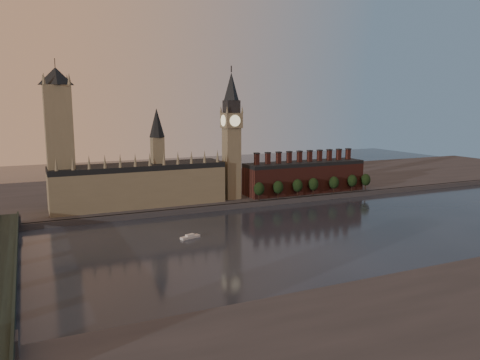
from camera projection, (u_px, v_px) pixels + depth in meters
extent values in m
plane|color=black|center=(289.00, 239.00, 283.90)|extent=(900.00, 900.00, 0.00)
cube|color=#404044|center=(230.00, 207.00, 364.29)|extent=(900.00, 4.00, 4.00)
cube|color=#404044|center=(193.00, 188.00, 445.01)|extent=(900.00, 180.00, 4.00)
cube|color=#787055|center=(139.00, 187.00, 357.35)|extent=(130.00, 30.00, 28.00)
cube|color=black|center=(139.00, 167.00, 354.79)|extent=(130.00, 30.00, 4.00)
cube|color=#787055|center=(158.00, 153.00, 359.38)|extent=(9.00, 9.00, 24.00)
cone|color=black|center=(157.00, 123.00, 355.71)|extent=(12.00, 12.00, 22.00)
cone|color=#787055|center=(56.00, 164.00, 316.78)|extent=(2.60, 2.60, 10.00)
cone|color=#787055|center=(73.00, 163.00, 321.21)|extent=(2.60, 2.60, 10.00)
cone|color=#787055|center=(89.00, 162.00, 325.63)|extent=(2.60, 2.60, 10.00)
cone|color=#787055|center=(105.00, 161.00, 330.06)|extent=(2.60, 2.60, 10.00)
cone|color=#787055|center=(120.00, 161.00, 334.48)|extent=(2.60, 2.60, 10.00)
cone|color=#787055|center=(135.00, 160.00, 338.91)|extent=(2.60, 2.60, 10.00)
cone|color=#787055|center=(150.00, 159.00, 343.33)|extent=(2.60, 2.60, 10.00)
cone|color=#787055|center=(164.00, 158.00, 347.76)|extent=(2.60, 2.60, 10.00)
cone|color=#787055|center=(178.00, 158.00, 352.18)|extent=(2.60, 2.60, 10.00)
cone|color=#787055|center=(191.00, 157.00, 356.61)|extent=(2.60, 2.60, 10.00)
cone|color=#787055|center=(205.00, 156.00, 361.03)|extent=(2.60, 2.60, 10.00)
cone|color=#787055|center=(217.00, 156.00, 365.46)|extent=(2.60, 2.60, 10.00)
cube|color=#787055|center=(60.00, 150.00, 329.71)|extent=(18.00, 18.00, 90.00)
cone|color=black|center=(56.00, 76.00, 321.57)|extent=(24.00, 24.00, 12.00)
cylinder|color=#232326|center=(55.00, 67.00, 320.61)|extent=(0.50, 0.50, 12.00)
cone|color=#787055|center=(44.00, 78.00, 311.41)|extent=(3.00, 3.00, 8.00)
cone|color=#787055|center=(69.00, 79.00, 318.01)|extent=(3.00, 3.00, 8.00)
cone|color=#787055|center=(43.00, 79.00, 325.76)|extent=(3.00, 3.00, 8.00)
cone|color=#787055|center=(67.00, 80.00, 332.36)|extent=(3.00, 3.00, 8.00)
cube|color=#787055|center=(232.00, 164.00, 381.41)|extent=(12.00, 12.00, 58.00)
cube|color=#787055|center=(231.00, 120.00, 375.82)|extent=(14.00, 14.00, 12.00)
cube|color=#232326|center=(231.00, 107.00, 374.06)|extent=(11.00, 11.00, 10.00)
cone|color=black|center=(231.00, 86.00, 371.50)|extent=(13.00, 13.00, 22.00)
cylinder|color=#232326|center=(231.00, 69.00, 369.35)|extent=(1.00, 1.00, 5.00)
cylinder|color=beige|center=(235.00, 121.00, 369.36)|extent=(9.00, 0.50, 9.00)
cylinder|color=beige|center=(228.00, 120.00, 382.27)|extent=(9.00, 0.50, 9.00)
cylinder|color=beige|center=(223.00, 121.00, 372.85)|extent=(0.50, 9.00, 9.00)
cylinder|color=beige|center=(240.00, 120.00, 378.79)|extent=(0.50, 9.00, 9.00)
cone|color=#787055|center=(227.00, 109.00, 365.87)|extent=(2.00, 2.00, 6.00)
cone|color=#787055|center=(242.00, 109.00, 371.23)|extent=(2.00, 2.00, 6.00)
cone|color=#787055|center=(221.00, 109.00, 377.53)|extent=(2.00, 2.00, 6.00)
cone|color=#787055|center=(235.00, 109.00, 382.89)|extent=(2.00, 2.00, 6.00)
cube|color=#51241F|center=(304.00, 179.00, 412.99)|extent=(110.00, 25.00, 24.00)
cube|color=black|center=(304.00, 163.00, 410.84)|extent=(110.00, 25.00, 3.00)
cube|color=#51241F|center=(257.00, 159.00, 390.49)|extent=(3.50, 3.50, 9.00)
cube|color=#232326|center=(257.00, 153.00, 389.69)|extent=(4.20, 4.20, 1.00)
cube|color=#51241F|center=(268.00, 159.00, 394.80)|extent=(3.50, 3.50, 9.00)
cube|color=#232326|center=(268.00, 153.00, 394.00)|extent=(4.20, 4.20, 1.00)
cube|color=#51241F|center=(279.00, 158.00, 399.11)|extent=(3.50, 3.50, 9.00)
cube|color=#232326|center=(279.00, 152.00, 398.31)|extent=(4.20, 4.20, 1.00)
cube|color=#51241F|center=(289.00, 157.00, 403.42)|extent=(3.50, 3.50, 9.00)
cube|color=#232326|center=(289.00, 152.00, 402.62)|extent=(4.20, 4.20, 1.00)
cube|color=#51241F|center=(299.00, 157.00, 407.73)|extent=(3.50, 3.50, 9.00)
cube|color=#232326|center=(300.00, 151.00, 406.93)|extent=(4.20, 4.20, 1.00)
cube|color=#51241F|center=(310.00, 156.00, 412.04)|extent=(3.50, 3.50, 9.00)
cube|color=#232326|center=(310.00, 151.00, 411.24)|extent=(4.20, 4.20, 1.00)
cube|color=#51241F|center=(320.00, 156.00, 416.34)|extent=(3.50, 3.50, 9.00)
cube|color=#232326|center=(320.00, 150.00, 415.54)|extent=(4.20, 4.20, 1.00)
cube|color=#51241F|center=(329.00, 155.00, 420.65)|extent=(3.50, 3.50, 9.00)
cube|color=#232326|center=(329.00, 150.00, 419.85)|extent=(4.20, 4.20, 1.00)
cube|color=#51241F|center=(339.00, 155.00, 424.96)|extent=(3.50, 3.50, 9.00)
cube|color=#232326|center=(339.00, 149.00, 424.16)|extent=(4.20, 4.20, 1.00)
cube|color=#51241F|center=(348.00, 154.00, 429.27)|extent=(3.50, 3.50, 9.00)
cube|color=#232326|center=(348.00, 149.00, 428.47)|extent=(4.20, 4.20, 1.00)
cylinder|color=black|center=(259.00, 197.00, 377.78)|extent=(0.80, 0.80, 6.00)
ellipsoid|color=black|center=(259.00, 189.00, 376.75)|extent=(8.60, 8.60, 10.75)
cylinder|color=black|center=(278.00, 195.00, 385.19)|extent=(0.80, 0.80, 6.00)
ellipsoid|color=black|center=(278.00, 187.00, 384.15)|extent=(8.60, 8.60, 10.75)
cylinder|color=black|center=(297.00, 193.00, 393.48)|extent=(0.80, 0.80, 6.00)
ellipsoid|color=black|center=(298.00, 185.00, 392.44)|extent=(8.60, 8.60, 10.75)
cylinder|color=black|center=(313.00, 192.00, 399.86)|extent=(0.80, 0.80, 6.00)
ellipsoid|color=black|center=(313.00, 184.00, 398.82)|extent=(8.60, 8.60, 10.75)
cylinder|color=black|center=(334.00, 190.00, 408.24)|extent=(0.80, 0.80, 6.00)
ellipsoid|color=black|center=(334.00, 182.00, 407.20)|extent=(8.60, 8.60, 10.75)
cylinder|color=black|center=(352.00, 188.00, 417.97)|extent=(0.80, 0.80, 6.00)
ellipsoid|color=black|center=(352.00, 181.00, 416.93)|extent=(8.60, 8.60, 10.75)
cylinder|color=black|center=(365.00, 187.00, 423.25)|extent=(0.80, 0.80, 6.00)
ellipsoid|color=black|center=(366.00, 180.00, 422.21)|extent=(8.60, 8.60, 10.75)
cube|color=#1C2B25|center=(3.00, 263.00, 214.04)|extent=(12.00, 200.00, 2.50)
cube|color=#1C2B25|center=(16.00, 257.00, 216.00)|extent=(1.00, 200.00, 1.30)
cube|color=#404044|center=(9.00, 221.00, 299.56)|extent=(14.00, 8.00, 6.00)
cylinder|color=#232326|center=(3.00, 282.00, 204.09)|extent=(8.00, 8.00, 7.75)
cylinder|color=#232326|center=(5.00, 259.00, 234.59)|extent=(8.00, 8.00, 7.75)
cylinder|color=#232326|center=(7.00, 241.00, 265.08)|extent=(8.00, 8.00, 7.75)
cylinder|color=#232326|center=(9.00, 227.00, 295.57)|extent=(8.00, 8.00, 7.75)
cube|color=silver|center=(190.00, 237.00, 285.15)|extent=(13.13, 6.85, 1.44)
cube|color=silver|center=(190.00, 235.00, 284.95)|extent=(5.94, 4.05, 1.08)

